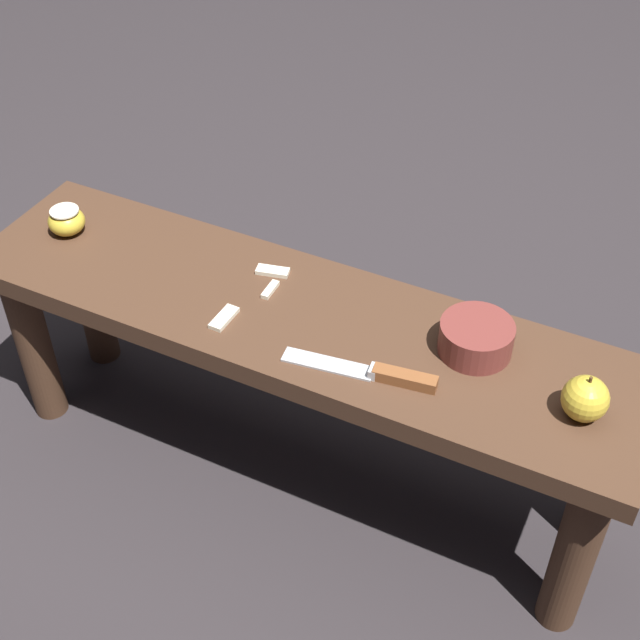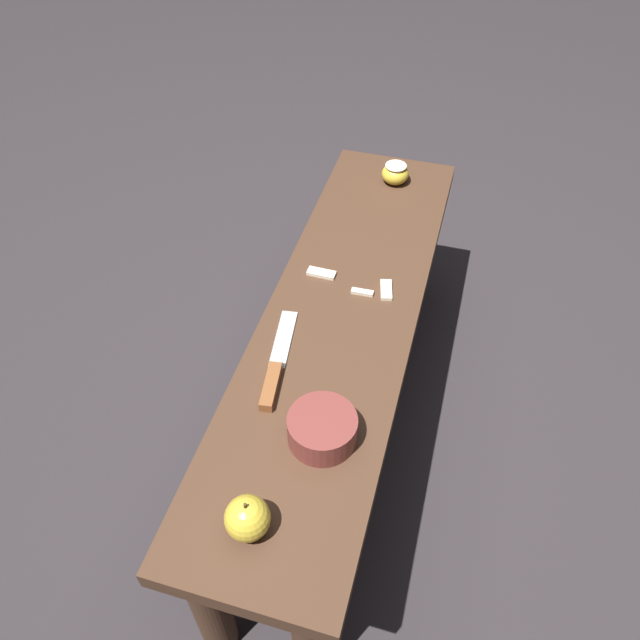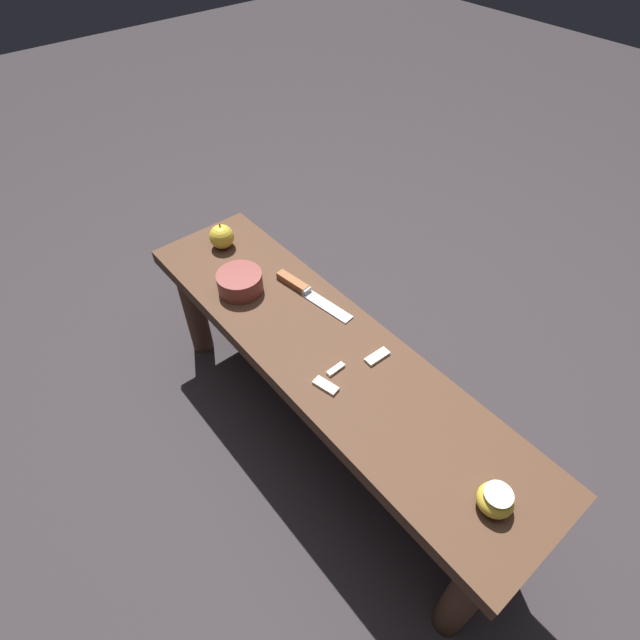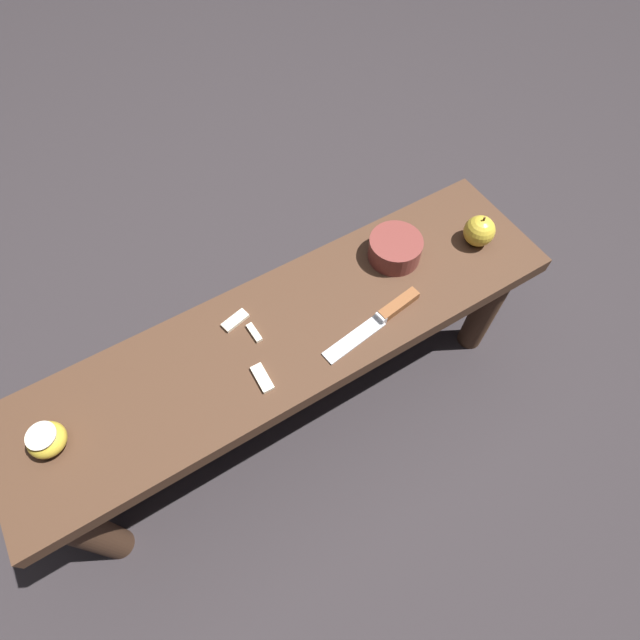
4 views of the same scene
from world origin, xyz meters
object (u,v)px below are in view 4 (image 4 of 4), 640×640
at_px(bowl, 395,249).
at_px(wooden_bench, 290,348).
at_px(apple_cut, 47,440).
at_px(knife, 386,314).
at_px(apple_whole, 479,231).

bearing_deg(bowl, wooden_bench, 8.27).
bearing_deg(apple_cut, bowl, -177.77).
distance_m(knife, bowl, 0.17).
height_order(wooden_bench, knife, knife).
relative_size(apple_cut, bowl, 0.57).
relative_size(knife, apple_whole, 3.15).
xyz_separation_m(apple_cut, bowl, (-0.79, -0.03, 0.00)).
distance_m(apple_whole, bowl, 0.20).
bearing_deg(wooden_bench, apple_cut, -1.54).
distance_m(wooden_bench, bowl, 0.32).
height_order(wooden_bench, apple_whole, apple_whole).
relative_size(wooden_bench, bowl, 10.11).
bearing_deg(apple_cut, knife, 172.29).
bearing_deg(apple_cut, apple_whole, 178.10).
bearing_deg(wooden_bench, knife, 157.72).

